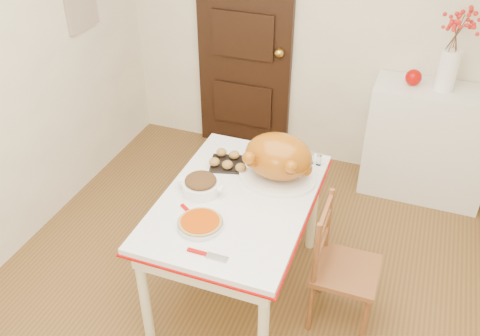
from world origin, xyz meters
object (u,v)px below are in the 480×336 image
at_px(sideboard, 427,143).
at_px(turkey_platter, 278,159).
at_px(chair_oak, 346,268).
at_px(kitchen_table, 237,245).
at_px(pumpkin_pie, 200,223).

relative_size(sideboard, turkey_platter, 1.95).
height_order(chair_oak, turkey_platter, turkey_platter).
xyz_separation_m(kitchen_table, pumpkin_pie, (-0.10, -0.31, 0.41)).
bearing_deg(kitchen_table, chair_oak, -0.24).
distance_m(sideboard, turkey_platter, 1.62).
distance_m(sideboard, chair_oak, 1.59).
height_order(kitchen_table, pumpkin_pie, pumpkin_pie).
bearing_deg(turkey_platter, chair_oak, -29.86).
bearing_deg(pumpkin_pie, sideboard, 58.42).
xyz_separation_m(sideboard, chair_oak, (-0.35, -1.55, -0.05)).
distance_m(sideboard, pumpkin_pie, 2.21).
height_order(kitchen_table, chair_oak, chair_oak).
bearing_deg(turkey_platter, kitchen_table, -126.31).
bearing_deg(pumpkin_pie, chair_oak, 21.38).
xyz_separation_m(chair_oak, turkey_platter, (-0.52, 0.26, 0.49)).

